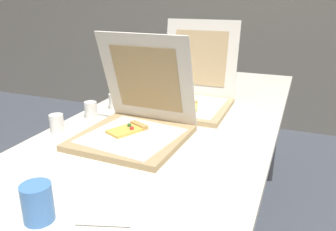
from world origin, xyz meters
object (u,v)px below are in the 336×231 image
object	(u,v)px
cup_white_near_center	(91,110)
napkin_pile	(110,209)
pizza_box_middle	(190,95)
table	(177,128)
pizza_box_front	(135,124)
cup_white_mid	(115,101)
cup_printed_front	(37,203)
cup_white_near_left	(57,123)

from	to	relation	value
cup_white_near_center	napkin_pile	bearing A→B (deg)	-52.55
pizza_box_middle	napkin_pile	world-z (taller)	pizza_box_middle
table	pizza_box_middle	size ratio (longest dim) A/B	4.48
napkin_pile	pizza_box_front	bearing A→B (deg)	108.87
pizza_box_middle	napkin_pile	bearing A→B (deg)	-85.78
cup_white_mid	cup_printed_front	world-z (taller)	cup_printed_front
pizza_box_middle	cup_white_near_center	world-z (taller)	pizza_box_middle
pizza_box_front	napkin_pile	size ratio (longest dim) A/B	2.37
cup_white_near_center	table	bearing A→B (deg)	22.86
cup_white_near_left	pizza_box_front	bearing A→B (deg)	12.02
cup_white_near_left	napkin_pile	xyz separation A→B (m)	(0.45, -0.37, -0.03)
cup_white_mid	pizza_box_front	bearing A→B (deg)	-47.85
table	pizza_box_front	size ratio (longest dim) A/B	5.20
cup_white_near_left	cup_printed_front	bearing A→B (deg)	-55.38
table	cup_white_mid	bearing A→B (deg)	179.35
pizza_box_front	cup_white_near_left	xyz separation A→B (m)	(-0.31, -0.07, -0.02)
cup_printed_front	napkin_pile	size ratio (longest dim) A/B	0.58
table	pizza_box_front	distance (m)	0.30
pizza_box_middle	napkin_pile	xyz separation A→B (m)	(0.08, -0.86, -0.05)
pizza_box_middle	cup_printed_front	bearing A→B (deg)	-94.26
cup_white_near_center	cup_white_near_left	size ratio (longest dim) A/B	1.00
table	cup_printed_front	size ratio (longest dim) A/B	21.38
table	pizza_box_middle	xyz separation A→B (m)	(0.01, 0.16, 0.11)
cup_white_near_center	napkin_pile	xyz separation A→B (m)	(0.43, -0.56, -0.03)
cup_white_near_center	cup_printed_front	world-z (taller)	cup_printed_front
cup_printed_front	napkin_pile	bearing A→B (deg)	35.98
pizza_box_front	pizza_box_middle	distance (m)	0.44
pizza_box_front	napkin_pile	bearing A→B (deg)	-69.06
pizza_box_front	cup_white_near_center	distance (m)	0.31
pizza_box_middle	pizza_box_front	bearing A→B (deg)	-100.23
cup_white_mid	napkin_pile	xyz separation A→B (m)	(0.39, -0.70, -0.03)
pizza_box_front	cup_printed_front	xyz separation A→B (m)	(0.01, -0.53, -0.01)
table	cup_white_near_center	bearing A→B (deg)	-157.14
table	cup_white_near_center	distance (m)	0.38
pizza_box_middle	napkin_pile	distance (m)	0.87
cup_white_near_center	pizza_box_front	bearing A→B (deg)	-24.00
cup_white_mid	cup_printed_front	distance (m)	0.84
table	cup_white_mid	size ratio (longest dim) A/B	28.27
pizza_box_front	cup_white_mid	size ratio (longest dim) A/B	5.44
cup_white_near_center	napkin_pile	distance (m)	0.70
cup_white_mid	napkin_pile	bearing A→B (deg)	-60.78
cup_white_near_left	cup_white_mid	bearing A→B (deg)	79.82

